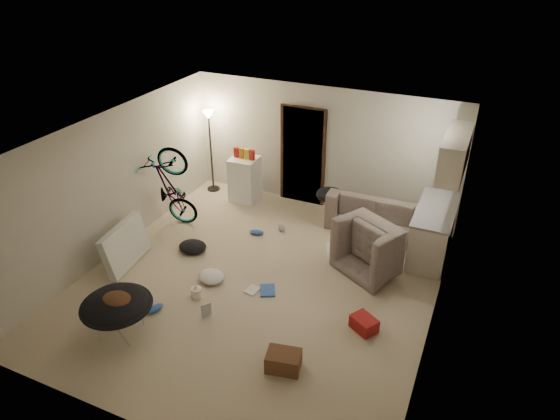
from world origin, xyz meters
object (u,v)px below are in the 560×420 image
at_px(armchair, 381,249).
at_px(kitchen_counter, 433,232).
at_px(bicycle, 173,204).
at_px(floor_lamp, 210,134).
at_px(drink_case_a, 284,361).
at_px(saucer_chair, 118,311).
at_px(tv_box, 125,245).
at_px(juicer, 196,292).
at_px(drink_case_b, 364,324).
at_px(sofa, 377,217).
at_px(mini_fridge, 245,179).

bearing_deg(armchair, kitchen_counter, -104.89).
xyz_separation_m(armchair, bicycle, (-4.01, -0.27, 0.11)).
distance_m(floor_lamp, bicycle, 1.86).
height_order(floor_lamp, armchair, floor_lamp).
xyz_separation_m(armchair, drink_case_a, (-0.58, -2.79, -0.22)).
bearing_deg(bicycle, saucer_chair, -169.14).
bearing_deg(tv_box, juicer, -18.42).
height_order(armchair, tv_box, tv_box).
bearing_deg(juicer, drink_case_b, 7.81).
relative_size(bicycle, juicer, 7.17).
xyz_separation_m(floor_lamp, kitchen_counter, (4.83, -0.65, -0.87)).
height_order(sofa, mini_fridge, mini_fridge).
relative_size(armchair, drink_case_b, 2.95).
bearing_deg(tv_box, sofa, 31.02).
height_order(armchair, saucer_chair, saucer_chair).
bearing_deg(mini_fridge, drink_case_b, -42.49).
height_order(floor_lamp, tv_box, floor_lamp).
xyz_separation_m(drink_case_b, juicer, (-2.60, -0.36, -0.01)).
bearing_deg(armchair, mini_fridge, 8.54).
xyz_separation_m(floor_lamp, armchair, (4.11, -1.38, -0.96)).
distance_m(sofa, armchair, 1.24).
height_order(armchair, drink_case_a, armchair).
relative_size(mini_fridge, drink_case_b, 2.58).
xyz_separation_m(armchair, tv_box, (-4.01, -1.69, 0.02)).
bearing_deg(drink_case_a, sofa, 75.62).
bearing_deg(kitchen_counter, saucer_chair, -133.63).
distance_m(floor_lamp, juicer, 3.97).
height_order(mini_fridge, saucer_chair, mini_fridge).
bearing_deg(saucer_chair, sofa, 59.03).
bearing_deg(juicer, sofa, 57.28).
height_order(kitchen_counter, saucer_chair, kitchen_counter).
relative_size(drink_case_a, drink_case_b, 1.23).
bearing_deg(kitchen_counter, juicer, -138.95).
relative_size(saucer_chair, tv_box, 0.89).
relative_size(armchair, mini_fridge, 1.14).
height_order(floor_lamp, kitchen_counter, floor_lamp).
bearing_deg(floor_lamp, juicer, -63.41).
distance_m(floor_lamp, saucer_chair, 4.74).
height_order(saucer_chair, juicer, saucer_chair).
xyz_separation_m(floor_lamp, tv_box, (0.10, -3.07, -0.94)).
bearing_deg(bicycle, kitchen_counter, -87.37).
height_order(armchair, bicycle, bicycle).
bearing_deg(juicer, drink_case_a, -23.21).
relative_size(kitchen_counter, drink_case_b, 4.14).
height_order(mini_fridge, drink_case_b, mini_fridge).
bearing_deg(drink_case_b, floor_lamp, 176.63).
relative_size(kitchen_counter, bicycle, 0.87).
xyz_separation_m(sofa, drink_case_b, (0.55, -2.83, -0.17)).
height_order(mini_fridge, juicer, mini_fridge).
height_order(mini_fridge, drink_case_a, mini_fridge).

